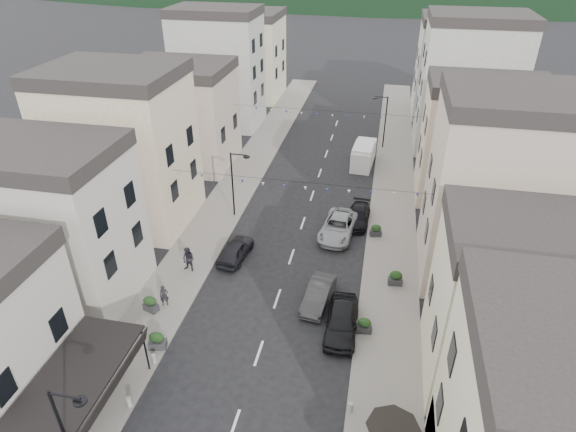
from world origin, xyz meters
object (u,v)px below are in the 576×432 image
Objects in this scene: parked_car_a at (342,321)px; pedestrian_b at (189,259)px; parked_car_c at (338,227)px; parked_car_d at (358,216)px; delivery_van at (364,154)px; pedestrian_a at (164,296)px; parked_car_b at (318,295)px; parked_car_e at (235,250)px.

pedestrian_b is (-11.56, 3.81, 0.27)m from parked_car_a.
parked_car_c is (-1.45, 10.98, -0.06)m from parked_car_a.
parked_car_c is at bearing 47.42° from pedestrian_b.
pedestrian_b reaches higher than parked_car_d.
pedestrian_b reaches higher than parked_car_c.
delivery_van is (-0.41, 11.84, 0.57)m from parked_car_d.
parked_car_a is 1.11× the size of parked_car_d.
pedestrian_a is (-11.35, -25.12, -0.30)m from delivery_van.
parked_car_b reaches higher than parked_car_d.
pedestrian_b reaches higher than parked_car_b.
parked_car_c is 1.05× the size of delivery_van.
parked_car_e is at bearing 51.60° from pedestrian_b.
parked_car_d is (1.80, 10.89, -0.07)m from parked_car_b.
pedestrian_a is (-9.95, -2.39, 0.20)m from parked_car_b.
delivery_van reaches higher than parked_car_d.
delivery_van is (1.05, 14.06, 0.43)m from parked_car_c.
pedestrian_b is at bearing 44.79° from parked_car_e.
parked_car_b is 2.19× the size of pedestrian_b.
parked_car_a is 12.18m from pedestrian_b.
pedestrian_b reaches higher than parked_car_a.
parked_car_c is 3.54× the size of pedestrian_a.
parked_car_d is 14.90m from pedestrian_b.
parked_car_e reaches higher than parked_car_d.
delivery_van is at bearing 37.69° from pedestrian_a.
parked_car_c is 14.11m from delivery_van.
pedestrian_b is at bearing -137.43° from parked_car_d.
delivery_van reaches higher than parked_car_b.
parked_car_d is 2.79× the size of pedestrian_a.
parked_car_b is 11.04m from parked_car_d.
parked_car_e is at bearing 36.23° from pedestrian_a.
parked_car_a is at bearing 150.30° from parked_car_e.
parked_car_c is (0.35, 8.67, 0.07)m from parked_car_b.
parked_car_e is (-8.76, -7.08, 0.09)m from parked_car_d.
parked_car_d is at bearing -83.75° from delivery_van.
parked_car_d is 1.02× the size of parked_car_e.
delivery_van is at bearing 95.46° from parked_car_d.
pedestrian_a is 3.90m from pedestrian_b.
parked_car_d is 2.24× the size of pedestrian_b.
parked_car_b is 8.68m from parked_car_c.
parked_car_b is 9.89m from pedestrian_b.
parked_car_d is at bearing 87.84° from parked_car_b.
parked_car_a is 0.93× the size of delivery_van.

